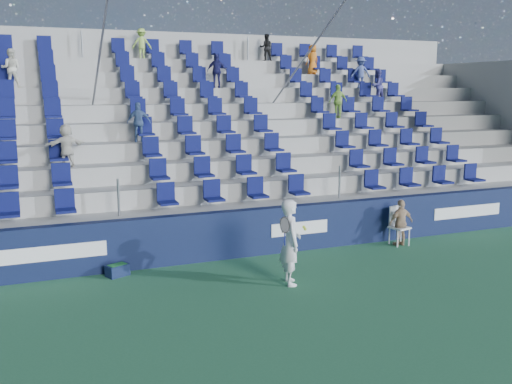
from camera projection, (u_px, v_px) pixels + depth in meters
ground at (298, 298)px, 11.62m from camera, size 70.00×70.00×0.00m
sponsor_wall at (244, 233)px, 14.39m from camera, size 24.00×0.32×1.20m
grandstand at (189, 152)px, 18.76m from camera, size 24.00×8.17×6.63m
tennis_player at (290, 242)px, 12.28m from camera, size 0.70×0.77×1.88m
line_judge_chair at (397, 223)px, 15.51m from camera, size 0.56×0.58×1.05m
line_judge at (401, 223)px, 15.35m from camera, size 0.75×0.32×1.26m
ball_bin at (117, 270)px, 12.93m from camera, size 0.57×0.48×0.27m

